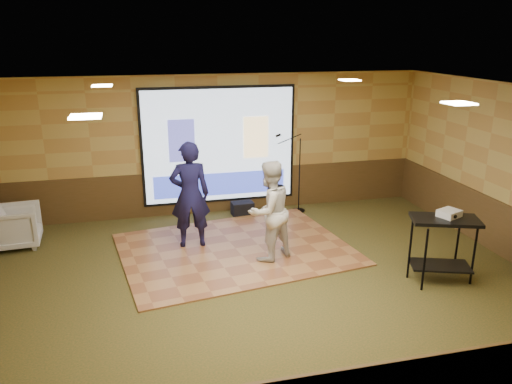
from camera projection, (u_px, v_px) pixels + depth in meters
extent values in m
plane|color=#283618|center=(257.00, 283.00, 7.95)|extent=(9.00, 9.00, 0.00)
cube|color=tan|center=(219.00, 145.00, 10.74)|extent=(9.00, 0.04, 3.00)
cube|color=tan|center=(354.00, 315.00, 4.25)|extent=(9.00, 0.04, 3.00)
cube|color=silver|center=(257.00, 92.00, 7.04)|extent=(9.00, 7.00, 0.04)
cube|color=#483518|center=(220.00, 191.00, 11.03)|extent=(9.00, 0.04, 0.95)
cube|color=#483518|center=(503.00, 230.00, 8.80)|extent=(0.04, 7.00, 0.95)
cube|color=black|center=(219.00, 145.00, 10.69)|extent=(3.32, 0.03, 2.52)
cube|color=silver|center=(219.00, 146.00, 10.66)|extent=(3.20, 0.02, 2.40)
cube|color=#424391|center=(182.00, 141.00, 10.42)|extent=(0.55, 0.01, 0.90)
cube|color=#FDDA92|center=(256.00, 137.00, 10.78)|extent=(0.55, 0.01, 0.90)
cube|color=#3243BC|center=(220.00, 184.00, 10.91)|extent=(2.88, 0.01, 0.50)
cube|color=#FFE7BF|center=(102.00, 86.00, 8.23)|extent=(0.32, 0.32, 0.02)
cube|color=#FFE7BF|center=(350.00, 80.00, 9.21)|extent=(0.32, 0.32, 0.02)
cube|color=#FFE7BF|center=(86.00, 116.00, 5.17)|extent=(0.32, 0.32, 0.02)
cube|color=#FFE7BF|center=(459.00, 103.00, 6.15)|extent=(0.32, 0.32, 0.02)
cube|color=#9D6739|center=(235.00, 249.00, 9.16)|extent=(4.45, 3.65, 0.03)
imported|color=#15133C|center=(190.00, 195.00, 9.01)|extent=(0.73, 0.49, 1.97)
imported|color=beige|center=(269.00, 211.00, 8.50)|extent=(1.06, 0.97, 1.75)
cylinder|color=black|center=(425.00, 260.00, 7.57)|extent=(0.04, 0.04, 1.02)
cylinder|color=black|center=(474.00, 254.00, 7.76)|extent=(0.04, 0.04, 1.02)
cylinder|color=black|center=(410.00, 249.00, 7.97)|extent=(0.04, 0.04, 1.02)
cylinder|color=black|center=(457.00, 244.00, 8.16)|extent=(0.04, 0.04, 1.02)
cube|color=black|center=(446.00, 220.00, 7.70)|extent=(1.02, 0.54, 0.05)
cube|color=black|center=(440.00, 265.00, 7.94)|extent=(0.91, 0.48, 0.03)
cube|color=silver|center=(449.00, 213.00, 7.75)|extent=(0.40, 0.37, 0.11)
cylinder|color=black|center=(298.00, 210.00, 11.17)|extent=(0.29, 0.29, 0.02)
cylinder|color=black|center=(299.00, 175.00, 10.92)|extent=(0.02, 0.02, 1.65)
cylinder|color=black|center=(290.00, 139.00, 10.62)|extent=(0.52, 0.02, 0.20)
cylinder|color=black|center=(278.00, 135.00, 10.54)|extent=(0.12, 0.05, 0.08)
imported|color=gray|center=(16.00, 227.00, 9.21)|extent=(0.91, 0.88, 0.77)
cube|color=black|center=(242.00, 208.00, 10.89)|extent=(0.48, 0.34, 0.29)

